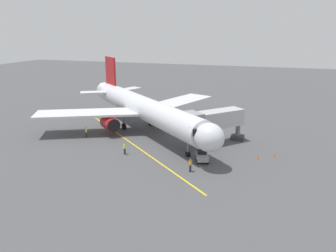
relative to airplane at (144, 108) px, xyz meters
name	(u,v)px	position (x,y,z in m)	size (l,w,h in m)	color
ground_plane	(143,127)	(1.27, -2.42, -4.00)	(220.00, 220.00, 0.00)	#4C4C4F
apron_lead_in_line	(130,142)	(-0.21, 6.19, -4.00)	(0.24, 40.00, 0.01)	yellow
airplane	(144,108)	(0.00, 0.00, 0.00)	(33.48, 32.60, 11.50)	silver
jet_bridge	(209,121)	(-11.97, 3.58, -0.24)	(9.16, 9.79, 5.40)	#B7B7BC
ground_crew_marshaller	(190,165)	(-11.85, 14.11, -3.12)	(0.34, 0.45, 1.71)	#23232D
ground_crew_wing_walker	(86,132)	(7.60, 6.06, -3.12)	(0.43, 0.47, 1.71)	#23232D
ground_crew_loader	(125,148)	(-1.62, 11.15, -3.12)	(0.47, 0.42, 1.71)	#23232D
tug_near_nose	(202,156)	(-12.48, 10.36, -3.30)	(2.21, 2.67, 1.50)	#9E9EA3
safety_cone_nose_left	(237,135)	(-15.46, -2.07, -3.73)	(0.32, 0.32, 0.55)	#F2590F
safety_cone_nose_right	(274,155)	(-21.53, 5.71, -3.73)	(0.32, 0.32, 0.55)	#F2590F
safety_cone_wing_port	(258,157)	(-19.45, 7.05, -3.73)	(0.32, 0.32, 0.55)	#F2590F
safety_cone_wing_starboard	(219,148)	(-13.87, 5.06, -3.73)	(0.32, 0.32, 0.55)	#F2590F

